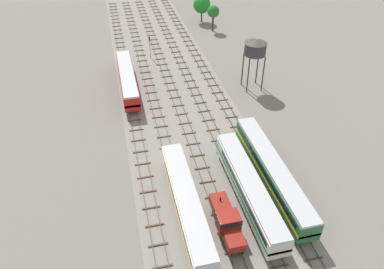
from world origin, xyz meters
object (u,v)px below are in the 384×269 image
Objects in this scene: diesel_railcar_left_near at (186,202)px; passenger_coach_centre_right_midfar at (272,171)px; shunter_loco_centre_left_nearest at (227,220)px; signal_post_nearest at (150,45)px; water_tower at (255,48)px; diesel_railcar_centre_mid at (249,187)px; diesel_railcar_far_left_far at (127,78)px.

diesel_railcar_left_near is 0.93× the size of passenger_coach_centre_right_midfar.
shunter_loco_centre_left_nearest is 5.53m from diesel_railcar_left_near.
diesel_railcar_left_near is at bearing -92.53° from signal_post_nearest.
passenger_coach_centre_right_midfar is at bearing -105.25° from water_tower.
diesel_railcar_left_near is 8.59m from diesel_railcar_centre_mid.
diesel_railcar_left_near is 1.00× the size of diesel_railcar_centre_mid.
diesel_railcar_left_near is at bearing -82.96° from diesel_railcar_far_left_far.
diesel_railcar_far_left_far is 3.87× the size of signal_post_nearest.
passenger_coach_centre_right_midfar and diesel_railcar_far_left_far have the same top height.
passenger_coach_centre_right_midfar is 2.19× the size of water_tower.
diesel_railcar_centre_mid is at bearing -69.28° from diesel_railcar_far_left_far.
water_tower is (11.63, 29.22, 5.90)m from diesel_railcar_centre_mid.
diesel_railcar_far_left_far is at bearing 102.66° from shunter_loco_centre_left_nearest.
diesel_railcar_far_left_far is (-12.85, 33.97, 0.00)m from diesel_railcar_centre_mid.
shunter_loco_centre_left_nearest is at bearing -87.64° from signal_post_nearest.
diesel_railcar_centre_mid is 1.00× the size of diesel_railcar_far_left_far.
diesel_railcar_far_left_far is at bearing 118.39° from passenger_coach_centre_right_midfar.
signal_post_nearest is at bearing 87.47° from diesel_railcar_left_near.
water_tower is at bearing 56.00° from diesel_railcar_left_near.
shunter_loco_centre_left_nearest is 1.60× the size of signal_post_nearest.
diesel_railcar_left_near is at bearing 141.12° from shunter_loco_centre_left_nearest.
diesel_railcar_far_left_far reaches higher than shunter_loco_centre_left_nearest.
shunter_loco_centre_left_nearest is 0.41× the size of diesel_railcar_centre_mid.
shunter_loco_centre_left_nearest is 0.41× the size of diesel_railcar_far_left_far.
shunter_loco_centre_left_nearest is at bearing -135.78° from diesel_railcar_centre_mid.
diesel_railcar_left_near is 1.00× the size of diesel_railcar_far_left_far.
diesel_railcar_centre_mid is (8.56, 0.71, 0.00)m from diesel_railcar_left_near.
diesel_railcar_far_left_far is 15.27m from signal_post_nearest.
signal_post_nearest is (-6.42, 47.80, 0.78)m from diesel_railcar_centre_mid.
water_tower is (15.91, 33.39, 6.49)m from shunter_loco_centre_left_nearest.
diesel_railcar_far_left_far is 2.04× the size of water_tower.
signal_post_nearest is (-18.05, 18.57, -5.12)m from water_tower.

